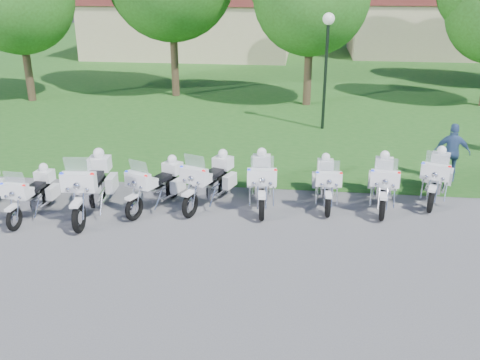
# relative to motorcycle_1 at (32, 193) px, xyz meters

# --- Properties ---
(ground) EXTENTS (100.00, 100.00, 0.00)m
(ground) POSITION_rel_motorcycle_1_xyz_m (4.41, -0.58, -0.59)
(ground) COLOR #5A5A5F
(ground) RESTS_ON ground
(grass_lawn) EXTENTS (100.00, 48.00, 0.01)m
(grass_lawn) POSITION_rel_motorcycle_1_xyz_m (4.41, 26.42, -0.59)
(grass_lawn) COLOR #225F1E
(grass_lawn) RESTS_ON ground
(motorcycle_1) EXTENTS (0.76, 2.11, 1.41)m
(motorcycle_1) POSITION_rel_motorcycle_1_xyz_m (0.00, 0.00, 0.00)
(motorcycle_1) COLOR black
(motorcycle_1) RESTS_ON ground
(motorcycle_2) EXTENTS (0.99, 2.66, 1.78)m
(motorcycle_2) POSITION_rel_motorcycle_1_xyz_m (1.43, 0.33, 0.15)
(motorcycle_2) COLOR black
(motorcycle_2) RESTS_ON ground
(motorcycle_3) EXTENTS (1.27, 2.10, 1.50)m
(motorcycle_3) POSITION_rel_motorcycle_1_xyz_m (2.97, 0.87, 0.04)
(motorcycle_3) COLOR black
(motorcycle_3) RESTS_ON ground
(motorcycle_4) EXTENTS (1.28, 2.25, 1.58)m
(motorcycle_4) POSITION_rel_motorcycle_1_xyz_m (4.29, 1.25, 0.07)
(motorcycle_4) COLOR black
(motorcycle_4) RESTS_ON ground
(motorcycle_5) EXTENTS (0.90, 2.39, 1.61)m
(motorcycle_5) POSITION_rel_motorcycle_1_xyz_m (5.66, 1.38, 0.08)
(motorcycle_5) COLOR black
(motorcycle_5) RESTS_ON ground
(motorcycle_6) EXTENTS (0.72, 2.13, 1.43)m
(motorcycle_6) POSITION_rel_motorcycle_1_xyz_m (7.35, 1.66, 0.01)
(motorcycle_6) COLOR black
(motorcycle_6) RESTS_ON ground
(motorcycle_7) EXTENTS (0.92, 2.31, 1.55)m
(motorcycle_7) POSITION_rel_motorcycle_1_xyz_m (8.82, 1.68, 0.06)
(motorcycle_7) COLOR black
(motorcycle_7) RESTS_ON ground
(motorcycle_8) EXTENTS (1.21, 2.26, 1.57)m
(motorcycle_8) POSITION_rel_motorcycle_1_xyz_m (10.29, 2.28, 0.06)
(motorcycle_8) COLOR black
(motorcycle_8) RESTS_ON ground
(lamp_post) EXTENTS (0.44, 0.44, 4.36)m
(lamp_post) POSITION_rel_motorcycle_1_xyz_m (7.44, 8.85, 2.69)
(lamp_post) COLOR black
(lamp_post) RESTS_ON ground
(building_west) EXTENTS (14.56, 8.32, 4.10)m
(building_west) POSITION_rel_motorcycle_1_xyz_m (-1.59, 27.42, 1.48)
(building_west) COLOR tan
(building_west) RESTS_ON ground
(building_east) EXTENTS (11.44, 7.28, 4.10)m
(building_east) POSITION_rel_motorcycle_1_xyz_m (15.41, 29.42, 1.48)
(building_east) COLOR tan
(building_east) RESTS_ON ground
(bystander_c) EXTENTS (1.07, 0.60, 1.72)m
(bystander_c) POSITION_rel_motorcycle_1_xyz_m (11.01, 3.72, 0.27)
(bystander_c) COLOR #39578A
(bystander_c) RESTS_ON ground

